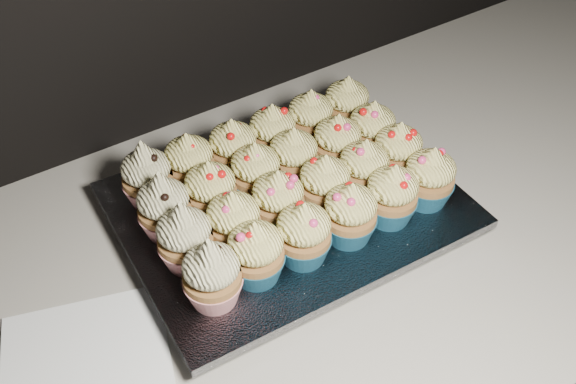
% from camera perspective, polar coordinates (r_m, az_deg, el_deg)
% --- Properties ---
extents(worktop, '(2.44, 0.64, 0.04)m').
position_cam_1_polar(worktop, '(0.84, 4.81, -3.18)').
color(worktop, silver).
rests_on(worktop, cabinet).
extents(napkin, '(0.21, 0.21, 0.00)m').
position_cam_1_polar(napkin, '(0.72, -17.48, -14.56)').
color(napkin, white).
rests_on(napkin, worktop).
extents(baking_tray, '(0.39, 0.30, 0.02)m').
position_cam_1_polar(baking_tray, '(0.81, 0.00, -2.01)').
color(baking_tray, black).
rests_on(baking_tray, worktop).
extents(foil_lining, '(0.42, 0.34, 0.01)m').
position_cam_1_polar(foil_lining, '(0.80, 0.00, -1.15)').
color(foil_lining, silver).
rests_on(foil_lining, baking_tray).
extents(cupcake_0, '(0.06, 0.06, 0.10)m').
position_cam_1_polar(cupcake_0, '(0.67, -6.77, -7.27)').
color(cupcake_0, red).
rests_on(cupcake_0, foil_lining).
extents(cupcake_1, '(0.06, 0.06, 0.08)m').
position_cam_1_polar(cupcake_1, '(0.69, -2.88, -5.41)').
color(cupcake_1, '#195878').
rests_on(cupcake_1, foil_lining).
extents(cupcake_2, '(0.06, 0.06, 0.08)m').
position_cam_1_polar(cupcake_2, '(0.70, 1.39, -3.74)').
color(cupcake_2, '#195878').
rests_on(cupcake_2, foil_lining).
extents(cupcake_3, '(0.06, 0.06, 0.08)m').
position_cam_1_polar(cupcake_3, '(0.73, 5.54, -1.93)').
color(cupcake_3, '#195878').
rests_on(cupcake_3, foil_lining).
extents(cupcake_4, '(0.06, 0.06, 0.08)m').
position_cam_1_polar(cupcake_4, '(0.76, 9.20, -0.26)').
color(cupcake_4, '#195878').
rests_on(cupcake_4, foil_lining).
extents(cupcake_5, '(0.06, 0.06, 0.08)m').
position_cam_1_polar(cupcake_5, '(0.79, 12.44, 1.27)').
color(cupcake_5, '#195878').
rests_on(cupcake_5, foil_lining).
extents(cupcake_6, '(0.06, 0.06, 0.10)m').
position_cam_1_polar(cupcake_6, '(0.71, -9.14, -4.00)').
color(cupcake_6, red).
rests_on(cupcake_6, foil_lining).
extents(cupcake_7, '(0.06, 0.06, 0.08)m').
position_cam_1_polar(cupcake_7, '(0.72, -4.83, -2.69)').
color(cupcake_7, '#195878').
rests_on(cupcake_7, foil_lining).
extents(cupcake_8, '(0.06, 0.06, 0.08)m').
position_cam_1_polar(cupcake_8, '(0.74, -0.89, -0.80)').
color(cupcake_8, '#195878').
rests_on(cupcake_8, foil_lining).
extents(cupcake_9, '(0.06, 0.06, 0.08)m').
position_cam_1_polar(cupcake_9, '(0.76, 3.26, 0.64)').
color(cupcake_9, '#195878').
rests_on(cupcake_9, foil_lining).
extents(cupcake_10, '(0.06, 0.06, 0.08)m').
position_cam_1_polar(cupcake_10, '(0.79, 6.74, 2.03)').
color(cupcake_10, '#195878').
rests_on(cupcake_10, foil_lining).
extents(cupcake_11, '(0.06, 0.06, 0.08)m').
position_cam_1_polar(cupcake_11, '(0.82, 9.69, 3.55)').
color(cupcake_11, '#195878').
rests_on(cupcake_11, foil_lining).
extents(cupcake_12, '(0.06, 0.06, 0.10)m').
position_cam_1_polar(cupcake_12, '(0.74, -10.95, -1.31)').
color(cupcake_12, red).
rests_on(cupcake_12, foil_lining).
extents(cupcake_13, '(0.06, 0.06, 0.08)m').
position_cam_1_polar(cupcake_13, '(0.76, -6.86, 0.05)').
color(cupcake_13, '#195878').
rests_on(cupcake_13, foil_lining).
extents(cupcake_14, '(0.06, 0.06, 0.08)m').
position_cam_1_polar(cupcake_14, '(0.78, -2.88, 1.74)').
color(cupcake_14, '#195878').
rests_on(cupcake_14, foil_lining).
extents(cupcake_15, '(0.06, 0.06, 0.08)m').
position_cam_1_polar(cupcake_15, '(0.80, 0.49, 3.10)').
color(cupcake_15, '#195878').
rests_on(cupcake_15, foil_lining).
extents(cupcake_16, '(0.06, 0.06, 0.08)m').
position_cam_1_polar(cupcake_16, '(0.82, 4.39, 4.32)').
color(cupcake_16, '#195878').
rests_on(cupcake_16, foil_lining).
extents(cupcake_17, '(0.06, 0.06, 0.08)m').
position_cam_1_polar(cupcake_17, '(0.85, 7.46, 5.48)').
color(cupcake_17, '#195878').
rests_on(cupcake_17, foil_lining).
extents(cupcake_18, '(0.06, 0.06, 0.10)m').
position_cam_1_polar(cupcake_18, '(0.79, -12.40, 1.41)').
color(cupcake_18, red).
rests_on(cupcake_18, foil_lining).
extents(cupcake_19, '(0.06, 0.06, 0.08)m').
position_cam_1_polar(cupcake_19, '(0.80, -8.74, 2.56)').
color(cupcake_19, '#195878').
rests_on(cupcake_19, foil_lining).
extents(cupcake_20, '(0.06, 0.06, 0.08)m').
position_cam_1_polar(cupcake_20, '(0.82, -4.89, 3.87)').
color(cupcake_20, '#195878').
rests_on(cupcake_20, foil_lining).
extents(cupcake_21, '(0.06, 0.06, 0.08)m').
position_cam_1_polar(cupcake_21, '(0.84, -1.37, 5.23)').
color(cupcake_21, '#195878').
rests_on(cupcake_21, foil_lining).
extents(cupcake_22, '(0.06, 0.06, 0.08)m').
position_cam_1_polar(cupcake_22, '(0.86, 2.01, 6.54)').
color(cupcake_22, '#195878').
rests_on(cupcake_22, foil_lining).
extents(cupcake_23, '(0.06, 0.06, 0.08)m').
position_cam_1_polar(cupcake_23, '(0.89, 5.23, 7.71)').
color(cupcake_23, '#195878').
rests_on(cupcake_23, foil_lining).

